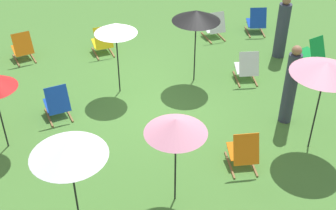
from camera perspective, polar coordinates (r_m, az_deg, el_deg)
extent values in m
plane|color=#477A33|center=(10.67, -2.12, 1.23)|extent=(40.00, 40.00, 0.00)
cube|color=olive|center=(14.01, 11.89, 9.14)|extent=(0.25, 0.74, 0.04)
cube|color=olive|center=(13.91, 10.12, 9.15)|extent=(0.25, 0.74, 0.04)
cube|color=#1947B7|center=(13.94, 11.04, 10.26)|extent=(0.58, 0.55, 0.13)
cube|color=#1947B7|center=(13.57, 11.44, 10.81)|extent=(0.53, 0.37, 0.57)
cylinder|color=olive|center=(14.15, 10.83, 10.33)|extent=(0.43, 0.15, 0.03)
cube|color=olive|center=(12.83, -16.88, 5.90)|extent=(0.16, 0.76, 0.04)
cube|color=olive|center=(12.78, -18.78, 5.39)|extent=(0.16, 0.76, 0.04)
cube|color=orange|center=(12.78, -18.13, 6.81)|extent=(0.54, 0.50, 0.13)
cube|color=orange|center=(12.39, -18.04, 7.41)|extent=(0.51, 0.32, 0.57)
cylinder|color=olive|center=(12.99, -18.28, 6.89)|extent=(0.44, 0.10, 0.03)
cube|color=olive|center=(8.88, 10.65, -7.28)|extent=(0.19, 0.75, 0.04)
cube|color=olive|center=(8.77, 7.87, -7.58)|extent=(0.19, 0.75, 0.04)
cube|color=orange|center=(8.73, 9.25, -5.76)|extent=(0.56, 0.52, 0.13)
cube|color=orange|center=(8.33, 9.96, -5.60)|extent=(0.52, 0.34, 0.57)
cylinder|color=olive|center=(8.92, 8.88, -5.29)|extent=(0.44, 0.12, 0.03)
cube|color=olive|center=(10.29, -12.58, -0.96)|extent=(0.12, 0.76, 0.04)
cube|color=olive|center=(10.24, -14.94, -1.56)|extent=(0.12, 0.76, 0.04)
cube|color=#1947B7|center=(10.20, -14.08, 0.19)|extent=(0.52, 0.48, 0.13)
cube|color=#1947B7|center=(9.80, -13.89, 0.65)|extent=(0.50, 0.30, 0.57)
cylinder|color=olive|center=(10.41, -14.29, 0.43)|extent=(0.44, 0.08, 0.03)
cube|color=olive|center=(12.69, -7.31, 6.85)|extent=(0.07, 0.76, 0.04)
cube|color=olive|center=(12.61, -9.25, 6.48)|extent=(0.07, 0.76, 0.04)
cube|color=yellow|center=(12.63, -8.49, 7.87)|extent=(0.50, 0.45, 0.13)
cube|color=yellow|center=(12.24, -8.24, 8.47)|extent=(0.49, 0.27, 0.57)
cylinder|color=olive|center=(12.83, -8.68, 7.96)|extent=(0.44, 0.05, 0.03)
cube|color=olive|center=(13.55, 6.63, 8.77)|extent=(0.04, 0.76, 0.04)
cube|color=olive|center=(13.38, 4.91, 8.53)|extent=(0.04, 0.76, 0.04)
cube|color=white|center=(13.44, 5.66, 9.79)|extent=(0.48, 0.43, 0.13)
cube|color=white|center=(13.08, 6.27, 10.38)|extent=(0.48, 0.25, 0.57)
cylinder|color=olive|center=(13.64, 5.30, 9.86)|extent=(0.44, 0.03, 0.03)
cube|color=olive|center=(12.68, 18.09, 5.30)|extent=(0.20, 0.75, 0.04)
cube|color=olive|center=(12.37, 16.72, 4.82)|extent=(0.20, 0.75, 0.04)
cube|color=#148C38|center=(12.47, 17.28, 6.27)|extent=(0.56, 0.53, 0.13)
cube|color=#148C38|center=(12.18, 18.52, 6.83)|extent=(0.52, 0.35, 0.57)
cylinder|color=olive|center=(12.61, 16.57, 6.37)|extent=(0.44, 0.13, 0.03)
cube|color=olive|center=(11.50, 10.85, 3.37)|extent=(0.22, 0.75, 0.04)
cube|color=olive|center=(11.40, 8.72, 3.28)|extent=(0.22, 0.75, 0.04)
cube|color=white|center=(11.41, 9.80, 4.67)|extent=(0.57, 0.54, 0.13)
cube|color=white|center=(11.02, 10.30, 5.16)|extent=(0.53, 0.36, 0.57)
cylinder|color=olive|center=(11.61, 9.53, 4.86)|extent=(0.43, 0.13, 0.03)
cylinder|color=black|center=(7.16, -11.83, -10.29)|extent=(0.03, 0.03, 1.78)
cone|color=white|center=(6.64, -12.62, -5.46)|extent=(1.17, 1.17, 0.26)
cylinder|color=black|center=(7.48, 0.95, -7.29)|extent=(0.03, 0.03, 1.72)
cone|color=pink|center=(7.00, 1.00, -2.68)|extent=(1.03, 1.03, 0.26)
cylinder|color=black|center=(10.83, 3.47, 7.35)|extent=(0.03, 0.03, 1.83)
cone|color=black|center=(10.49, 3.62, 11.31)|extent=(1.13, 1.13, 0.26)
cylinder|color=black|center=(9.23, -20.66, -0.89)|extent=(0.03, 0.03, 1.68)
cylinder|color=black|center=(9.02, 18.47, -0.29)|extent=(0.03, 0.03, 1.93)
cone|color=pink|center=(8.58, 19.51, 4.49)|extent=(1.29, 1.29, 0.24)
cylinder|color=black|center=(10.44, -6.42, 5.81)|extent=(0.03, 0.03, 1.75)
cone|color=white|center=(10.09, -6.71, 9.71)|extent=(0.97, 0.97, 0.23)
cylinder|color=#333847|center=(12.43, 14.31, 9.16)|extent=(0.40, 0.40, 1.49)
sphere|color=#936647|center=(12.11, 14.89, 12.76)|extent=(0.22, 0.22, 0.22)
cylinder|color=#333847|center=(9.73, 15.27, 1.99)|extent=(0.29, 0.29, 1.63)
sphere|color=#936647|center=(9.30, 16.11, 6.70)|extent=(0.21, 0.21, 0.21)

